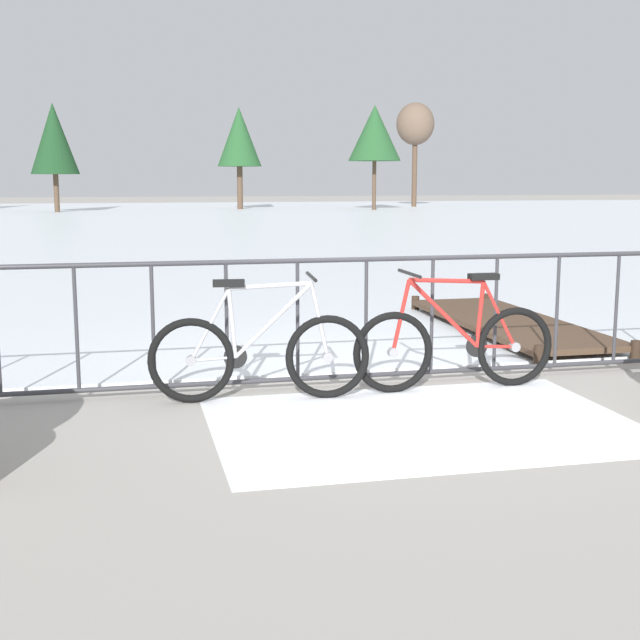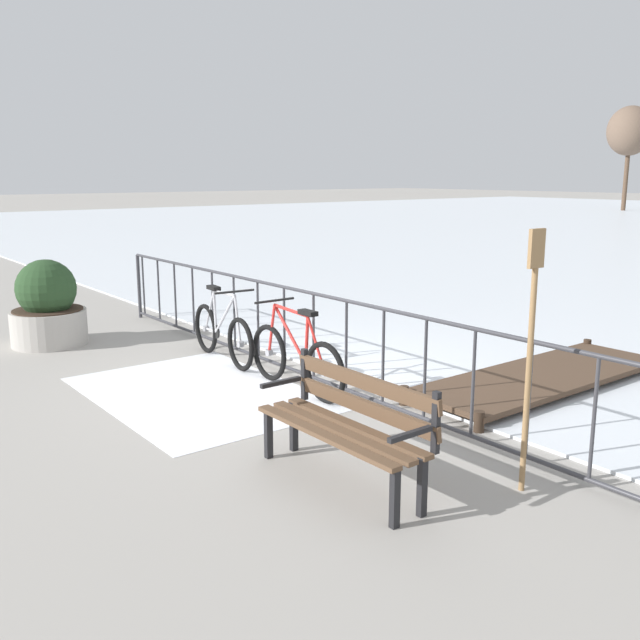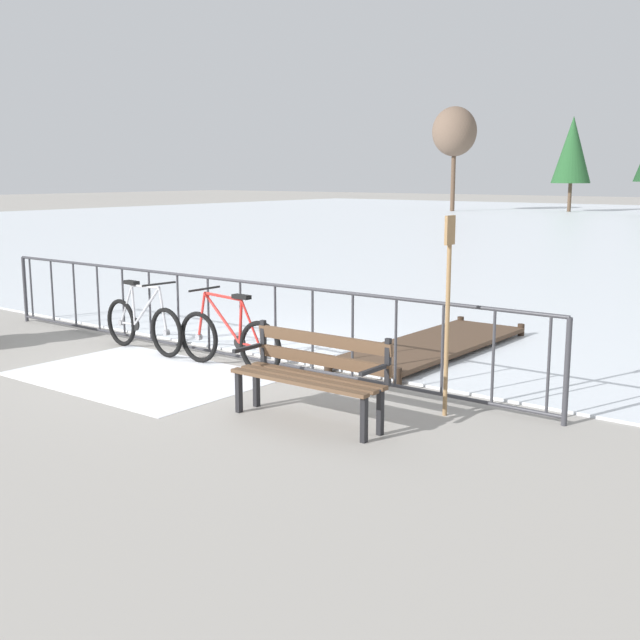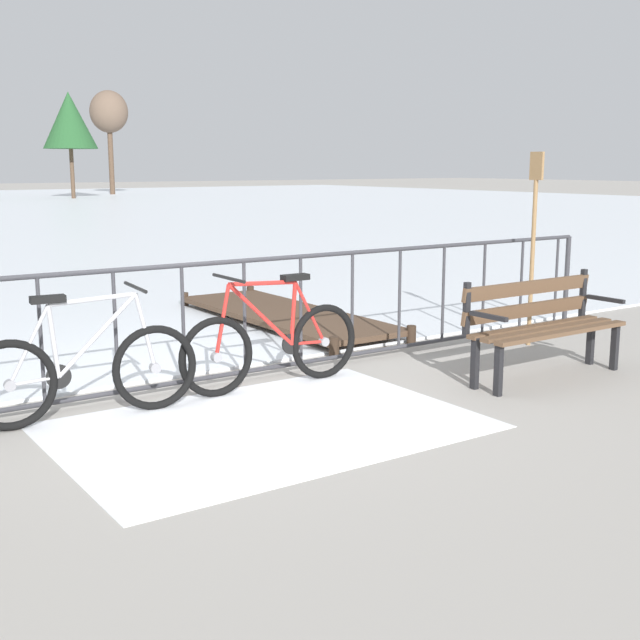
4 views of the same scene
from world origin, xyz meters
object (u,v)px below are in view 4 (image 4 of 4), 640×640
object	(u,v)px
oar_upright	(533,236)
bicycle_near_railing	(85,371)
bicycle_second	(273,344)
park_bench	(541,320)

from	to	relation	value
oar_upright	bicycle_near_railing	bearing A→B (deg)	178.84
bicycle_second	oar_upright	size ratio (longest dim) A/B	0.86
bicycle_second	park_bench	xyz separation A→B (m)	(2.12, -1.03, 0.14)
park_bench	oar_upright	world-z (taller)	oar_upright
bicycle_second	oar_upright	bearing A→B (deg)	-1.74
bicycle_near_railing	bicycle_second	bearing A→B (deg)	-0.05
bicycle_near_railing	park_bench	size ratio (longest dim) A/B	1.07
bicycle_second	park_bench	bearing A→B (deg)	-25.93
bicycle_near_railing	park_bench	distance (m)	3.87
bicycle_second	oar_upright	distance (m)	3.16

